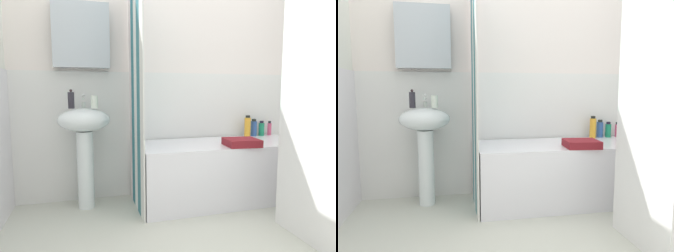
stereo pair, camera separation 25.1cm
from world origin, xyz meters
TOP-DOWN VIEW (x-y plane):
  - wall_back_tiled at (-0.06, 1.26)m, footprint 3.60×0.18m
  - sink at (-0.92, 1.03)m, footprint 0.44×0.34m
  - faucet at (-0.92, 1.11)m, footprint 0.03×0.12m
  - soap_dispenser at (-1.02, 1.03)m, footprint 0.05×0.05m
  - toothbrush_cup at (-0.83, 1.00)m, footprint 0.06×0.06m
  - bathtub at (0.32, 0.89)m, footprint 1.60×0.66m
  - shower_curtain at (-0.49, 0.89)m, footprint 0.01×0.66m
  - body_wash_bottle at (1.02, 1.16)m, footprint 0.04×0.04m
  - shampoo_bottle at (0.91, 1.15)m, footprint 0.06×0.06m
  - lotion_bottle at (0.83, 1.16)m, footprint 0.06×0.06m
  - conditioner_bottle at (0.73, 1.13)m, footprint 0.06×0.06m
  - towel_folded at (0.40, 0.67)m, footprint 0.31×0.28m

SIDE VIEW (x-z plane):
  - bathtub at x=0.32m, z-range 0.00..0.54m
  - towel_folded at x=0.40m, z-range 0.54..0.61m
  - body_wash_bottle at x=1.02m, z-range 0.54..0.69m
  - shampoo_bottle at x=0.91m, z-range 0.54..0.70m
  - lotion_bottle at x=0.83m, z-range 0.54..0.72m
  - sink at x=-0.92m, z-range 0.20..1.08m
  - conditioner_bottle at x=0.73m, z-range 0.54..0.76m
  - toothbrush_cup at x=-0.83m, z-range 0.88..0.98m
  - faucet at x=-0.92m, z-range 0.87..1.00m
  - soap_dispenser at x=-1.02m, z-range 0.87..1.03m
  - shower_curtain at x=-0.49m, z-range 0.00..2.00m
  - wall_back_tiled at x=-0.06m, z-range -0.06..2.34m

